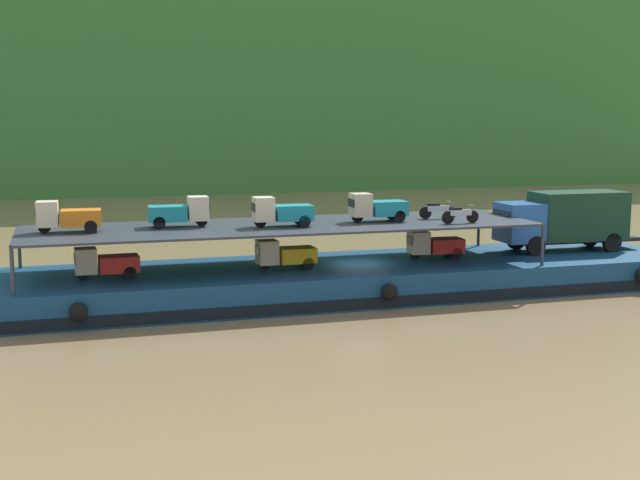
% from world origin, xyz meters
% --- Properties ---
extents(ground_plane, '(400.00, 400.00, 0.00)m').
position_xyz_m(ground_plane, '(0.00, 0.00, 0.00)').
color(ground_plane, olive).
extents(cargo_barge, '(33.00, 8.02, 1.50)m').
position_xyz_m(cargo_barge, '(0.00, -0.02, 0.75)').
color(cargo_barge, navy).
rests_on(cargo_barge, ground).
extents(covered_lorry, '(7.90, 2.45, 3.10)m').
position_xyz_m(covered_lorry, '(11.52, 0.39, 3.19)').
color(covered_lorry, '#285BA3').
rests_on(covered_lorry, cargo_barge).
extents(cargo_rack, '(23.80, 6.63, 2.00)m').
position_xyz_m(cargo_rack, '(-3.80, 0.00, 3.44)').
color(cargo_rack, '#2D333D').
rests_on(cargo_rack, cargo_barge).
extents(mini_truck_lower_stern, '(2.77, 1.26, 1.38)m').
position_xyz_m(mini_truck_lower_stern, '(-11.93, -0.51, 2.19)').
color(mini_truck_lower_stern, red).
rests_on(mini_truck_lower_stern, cargo_barge).
extents(mini_truck_lower_aft, '(2.76, 1.24, 1.38)m').
position_xyz_m(mini_truck_lower_aft, '(-3.87, -0.51, 2.19)').
color(mini_truck_lower_aft, gold).
rests_on(mini_truck_lower_aft, cargo_barge).
extents(mini_truck_lower_mid, '(2.79, 1.29, 1.38)m').
position_xyz_m(mini_truck_lower_mid, '(4.01, 0.20, 2.19)').
color(mini_truck_lower_mid, red).
rests_on(mini_truck_lower_mid, cargo_barge).
extents(mini_truck_upper_stern, '(2.79, 1.28, 1.38)m').
position_xyz_m(mini_truck_upper_stern, '(-13.43, 0.21, 4.19)').
color(mini_truck_upper_stern, orange).
rests_on(mini_truck_upper_stern, cargo_rack).
extents(mini_truck_upper_mid, '(2.78, 1.27, 1.38)m').
position_xyz_m(mini_truck_upper_mid, '(-8.51, 0.63, 4.19)').
color(mini_truck_upper_mid, teal).
rests_on(mini_truck_upper_mid, cargo_rack).
extents(mini_truck_upper_fore, '(2.77, 1.26, 1.38)m').
position_xyz_m(mini_truck_upper_fore, '(-4.04, -0.64, 4.19)').
color(mini_truck_upper_fore, teal).
rests_on(mini_truck_upper_fore, cargo_rack).
extents(mini_truck_upper_bow, '(2.74, 1.21, 1.38)m').
position_xyz_m(mini_truck_upper_bow, '(0.80, -0.18, 4.19)').
color(mini_truck_upper_bow, teal).
rests_on(mini_truck_upper_bow, cargo_rack).
extents(motorcycle_upper_port, '(1.90, 0.55, 0.87)m').
position_xyz_m(motorcycle_upper_port, '(4.29, -1.99, 3.93)').
color(motorcycle_upper_port, black).
rests_on(motorcycle_upper_port, cargo_rack).
extents(motorcycle_upper_centre, '(1.90, 0.55, 0.87)m').
position_xyz_m(motorcycle_upper_centre, '(4.07, 0.00, 3.93)').
color(motorcycle_upper_centre, black).
rests_on(motorcycle_upper_centre, cargo_rack).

